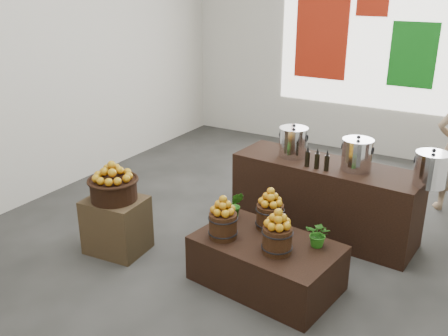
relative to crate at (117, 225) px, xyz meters
The scene contains 23 objects.
ground 1.65m from the crate, 47.02° to the left, with size 7.00×7.00×0.00m, color #3E3E3B.
back_wall 5.11m from the crate, 76.71° to the left, with size 6.00×0.04×4.00m, color beige.
back_opening 5.16m from the crate, 73.23° to the left, with size 3.20×0.02×2.40m, color white.
deco_red_left 4.95m from the crate, 83.79° to the left, with size 0.90×0.04×1.40m, color #A31F0C.
deco_green_right 5.26m from the crate, 66.69° to the left, with size 0.70×0.04×1.00m, color #106C16.
deco_red_upper 5.31m from the crate, 74.33° to the left, with size 0.50×0.04×0.50m, color #A31F0C.
crate is the anchor object (origin of this frame).
wicker_basket 0.42m from the crate, ahead, with size 0.49×0.49×0.22m, color black.
apples_in_basket 0.63m from the crate, ahead, with size 0.38×0.38×0.20m, color #9C1205, non-canonical shape.
display_table 1.71m from the crate, ahead, with size 1.35×0.83×0.47m, color black.
apple_bucket_front_left 1.32m from the crate, ahead, with size 0.27×0.27×0.25m, color #3E1E10.
apples_in_bucket_front_left 1.38m from the crate, ahead, with size 0.20×0.20×0.18m, color #9C1205, non-canonical shape.
apple_bucket_front_right 1.88m from the crate, ahead, with size 0.27×0.27×0.25m, color #3E1E10.
apples_in_bucket_front_right 1.92m from the crate, ahead, with size 0.20×0.20×0.18m, color #9C1205, non-canonical shape.
apple_bucket_rear 1.69m from the crate, 17.63° to the left, with size 0.27×0.27×0.25m, color #3E1E10.
apples_in_bucket_rear 1.74m from the crate, 17.63° to the left, with size 0.20×0.20×0.18m, color #9C1205, non-canonical shape.
herb_garnish_right 2.20m from the crate, 10.65° to the left, with size 0.23×0.20×0.26m, color #216415.
herb_garnish_left 1.33m from the crate, 23.38° to the left, with size 0.17×0.13×0.30m, color #216415.
counter 2.37m from the crate, 40.83° to the left, with size 2.11×0.67×0.86m, color black.
stock_pot_left 2.20m from the crate, 49.28° to the left, with size 0.33×0.33×0.33m, color silver.
stock_pot_center 2.71m from the crate, 35.60° to the left, with size 0.33×0.33×0.33m, color silver.
stock_pot_right 3.32m from the crate, 26.86° to the left, with size 0.33×0.33×0.33m, color silver.
oil_cruets 2.32m from the crate, 36.98° to the left, with size 0.23×0.06×0.24m, color black, non-canonical shape.
Camera 1 is at (2.36, -4.76, 2.82)m, focal length 40.00 mm.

